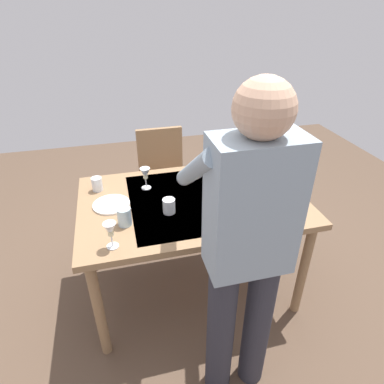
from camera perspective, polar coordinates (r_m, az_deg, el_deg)
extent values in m
plane|color=brown|center=(2.62, 0.00, -15.69)|extent=(6.00, 6.00, 0.00)
cube|color=#93704C|center=(2.13, 0.00, -1.61)|extent=(1.43, 0.93, 0.04)
cube|color=#C6AD89|center=(2.12, 0.00, -1.20)|extent=(0.79, 0.79, 0.00)
cylinder|color=#93704C|center=(2.85, 10.71, -2.27)|extent=(0.06, 0.06, 0.74)
cylinder|color=#93704C|center=(2.64, -15.97, -5.98)|extent=(0.06, 0.06, 0.74)
cylinder|color=#93704C|center=(2.31, 18.70, -12.74)|extent=(0.06, 0.06, 0.74)
cylinder|color=#93704C|center=(2.05, -15.83, -19.13)|extent=(0.06, 0.06, 0.74)
cube|color=brown|center=(2.92, -4.74, 1.06)|extent=(0.40, 0.40, 0.04)
cube|color=#93704C|center=(2.97, -5.56, 6.84)|extent=(0.40, 0.04, 0.45)
cylinder|color=#93704C|center=(3.21, -2.11, -0.58)|extent=(0.04, 0.04, 0.43)
cylinder|color=#93704C|center=(3.17, -8.13, -1.36)|extent=(0.04, 0.04, 0.43)
cylinder|color=#93704C|center=(2.93, -0.69, -3.96)|extent=(0.04, 0.04, 0.43)
cylinder|color=#93704C|center=(2.89, -7.29, -4.87)|extent=(0.04, 0.04, 0.43)
cylinder|color=#2D2D38|center=(1.81, 4.94, -23.02)|extent=(0.14, 0.14, 0.88)
cylinder|color=#2D2D38|center=(1.87, 11.20, -21.48)|extent=(0.14, 0.14, 0.88)
cube|color=#8C9EAD|center=(1.33, 10.47, -2.72)|extent=(0.36, 0.20, 0.60)
sphere|color=tan|center=(1.16, 12.37, 13.94)|extent=(0.22, 0.22, 0.22)
cylinder|color=#8C9EAD|center=(1.43, 0.68, 3.91)|extent=(0.08, 0.52, 0.40)
cylinder|color=#8C9EAD|center=(1.54, 13.10, 5.22)|extent=(0.08, 0.52, 0.40)
cylinder|color=black|center=(2.29, 8.58, 4.00)|extent=(0.07, 0.07, 0.20)
cylinder|color=black|center=(2.23, 8.86, 7.19)|extent=(0.03, 0.03, 0.08)
cylinder|color=black|center=(2.22, 8.96, 8.33)|extent=(0.03, 0.03, 0.02)
cylinder|color=white|center=(2.25, -7.90, 0.73)|extent=(0.06, 0.06, 0.01)
cylinder|color=white|center=(2.24, -7.97, 1.57)|extent=(0.01, 0.01, 0.07)
cone|color=white|center=(2.20, -8.11, 3.22)|extent=(0.07, 0.07, 0.07)
cylinder|color=beige|center=(2.21, -8.06, 2.70)|extent=(0.03, 0.03, 0.03)
cylinder|color=white|center=(1.79, -13.55, -9.11)|extent=(0.06, 0.06, 0.01)
cylinder|color=white|center=(1.76, -13.70, -8.16)|extent=(0.01, 0.01, 0.07)
cone|color=white|center=(1.72, -14.00, -6.28)|extent=(0.07, 0.07, 0.07)
cylinder|color=beige|center=(1.73, -13.90, -6.88)|extent=(0.03, 0.03, 0.03)
cylinder|color=silver|center=(2.28, -16.11, 1.33)|extent=(0.07, 0.07, 0.09)
cylinder|color=silver|center=(1.90, -11.64, -4.18)|extent=(0.08, 0.08, 0.11)
cylinder|color=silver|center=(1.97, -4.02, -2.41)|extent=(0.08, 0.08, 0.09)
cylinder|color=white|center=(2.04, 9.67, -2.21)|extent=(0.30, 0.30, 0.05)
cylinder|color=#C6562D|center=(2.03, 9.73, -1.67)|extent=(0.22, 0.22, 0.03)
cylinder|color=white|center=(2.27, 12.34, 1.25)|extent=(0.18, 0.18, 0.05)
cylinder|color=#4C843D|center=(2.26, 12.40, 1.75)|extent=(0.13, 0.13, 0.03)
cylinder|color=white|center=(2.11, -13.79, -2.10)|extent=(0.23, 0.23, 0.01)
cube|color=silver|center=(2.23, 4.55, 0.56)|extent=(0.06, 0.20, 0.00)
cube|color=silver|center=(2.38, 0.08, 2.81)|extent=(0.06, 0.18, 0.00)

